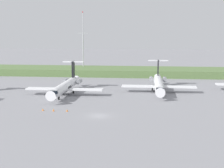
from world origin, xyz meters
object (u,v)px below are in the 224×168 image
object	(u,v)px
regional_jet_third	(66,86)
safety_cone_mid_marker	(53,110)
safety_cone_front_marker	(43,110)
antenna_mast	(83,48)
safety_cone_rear_marker	(67,110)
regional_jet_fourth	(159,84)

from	to	relation	value
regional_jet_third	safety_cone_mid_marker	bearing A→B (deg)	-83.66
safety_cone_mid_marker	safety_cone_front_marker	bearing A→B (deg)	173.99
antenna_mast	safety_cone_rear_marker	xyz separation A→B (m)	(10.50, -73.44, -11.01)
safety_cone_mid_marker	safety_cone_rear_marker	bearing A→B (deg)	1.86
regional_jet_fourth	antenna_mast	world-z (taller)	antenna_mast
safety_cone_mid_marker	safety_cone_rear_marker	size ratio (longest dim) A/B	1.00
regional_jet_third	regional_jet_fourth	size ratio (longest dim) A/B	1.00
antenna_mast	safety_cone_rear_marker	bearing A→B (deg)	-81.86
regional_jet_third	regional_jet_fourth	xyz separation A→B (m)	(27.80, 7.64, 0.00)
regional_jet_fourth	safety_cone_mid_marker	xyz separation A→B (m)	(-25.43, -28.98, -2.26)
antenna_mast	safety_cone_front_marker	size ratio (longest dim) A/B	49.73
safety_cone_rear_marker	antenna_mast	bearing A→B (deg)	98.14
regional_jet_third	safety_cone_mid_marker	world-z (taller)	regional_jet_third
regional_jet_fourth	safety_cone_mid_marker	distance (m)	38.62
regional_jet_third	safety_cone_mid_marker	xyz separation A→B (m)	(2.37, -21.34, -2.26)
regional_jet_fourth	safety_cone_front_marker	bearing A→B (deg)	-134.39
regional_jet_third	safety_cone_mid_marker	size ratio (longest dim) A/B	56.36
regional_jet_fourth	safety_cone_front_marker	distance (m)	40.23
antenna_mast	safety_cone_mid_marker	bearing A→B (deg)	-84.38
regional_jet_fourth	antenna_mast	xyz separation A→B (m)	(-32.67, 44.56, 8.75)
regional_jet_fourth	safety_cone_front_marker	xyz separation A→B (m)	(-28.10, -28.70, -2.26)
safety_cone_front_marker	safety_cone_rear_marker	world-z (taller)	same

